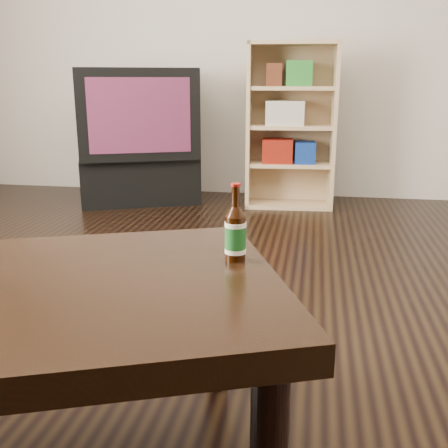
% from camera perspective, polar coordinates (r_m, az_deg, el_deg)
% --- Properties ---
extents(floor, '(5.00, 6.00, 0.01)m').
position_cam_1_polar(floor, '(1.90, -9.54, -15.54)').
color(floor, black).
rests_on(floor, ground).
extents(wall_back, '(5.00, 0.02, 2.70)m').
position_cam_1_polar(wall_back, '(4.59, 2.85, 20.12)').
color(wall_back, beige).
rests_on(wall_back, ground).
extents(tv_stand, '(1.04, 0.79, 0.37)m').
position_cam_1_polar(tv_stand, '(4.34, -9.13, 4.81)').
color(tv_stand, black).
rests_on(tv_stand, floor).
extents(tv, '(1.06, 0.88, 0.69)m').
position_cam_1_polar(tv, '(4.28, -9.43, 11.79)').
color(tv, black).
rests_on(tv, tv_stand).
extents(bookshelf, '(0.69, 0.35, 1.25)m').
position_cam_1_polar(bookshelf, '(4.13, 7.15, 10.83)').
color(bookshelf, tan).
rests_on(bookshelf, floor).
extents(beer_bottle, '(0.06, 0.06, 0.20)m').
position_cam_1_polar(beer_bottle, '(1.35, 1.25, -1.06)').
color(beer_bottle, black).
rests_on(beer_bottle, coffee_table).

